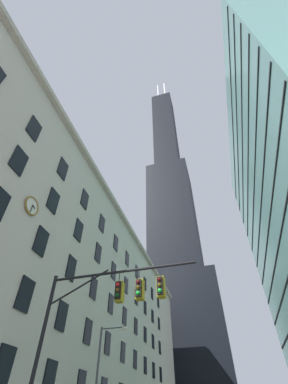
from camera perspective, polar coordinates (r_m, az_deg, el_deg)
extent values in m
cube|color=beige|center=(42.73, -16.22, -23.85)|extent=(17.04, 67.47, 27.07)
cube|color=#B2A893|center=(44.72, -3.23, -7.79)|extent=(0.70, 67.47, 0.60)
cube|color=black|center=(20.10, -28.30, -30.48)|extent=(0.14, 1.40, 2.20)
cube|color=black|center=(24.09, -19.89, -33.76)|extent=(0.14, 1.40, 2.20)
cube|color=black|center=(21.04, -24.47, -19.60)|extent=(0.14, 1.40, 2.20)
cube|color=black|center=(24.89, -17.48, -24.33)|extent=(0.14, 1.40, 2.20)
cube|color=black|center=(29.08, -12.12, -27.54)|extent=(0.14, 1.40, 2.20)
cube|color=black|center=(33.50, -7.94, -29.79)|extent=(0.14, 1.40, 2.20)
cube|color=black|center=(38.06, -4.62, -31.41)|extent=(0.14, 1.40, 2.20)
cube|color=black|center=(42.72, -1.94, -32.62)|extent=(0.14, 1.40, 2.20)
cube|color=black|center=(47.45, 0.26, -33.55)|extent=(0.14, 1.40, 2.20)
cube|color=black|center=(52.23, 2.10, -34.28)|extent=(0.14, 1.40, 2.20)
cube|color=black|center=(57.05, 3.65, -34.87)|extent=(0.14, 1.40, 2.20)
cube|color=black|center=(22.74, -21.50, -9.93)|extent=(0.14, 1.40, 2.20)
cube|color=black|center=(26.33, -15.59, -15.68)|extent=(0.14, 1.40, 2.20)
cube|color=black|center=(30.33, -10.94, -19.88)|extent=(0.14, 1.40, 2.20)
cube|color=black|center=(34.59, -7.24, -22.99)|extent=(0.14, 1.40, 2.20)
cube|color=black|center=(39.02, -4.25, -25.34)|extent=(0.14, 1.40, 2.20)
cube|color=black|center=(43.58, -1.80, -27.16)|extent=(0.14, 1.40, 2.20)
cube|color=black|center=(48.23, 0.25, -28.61)|extent=(0.14, 1.40, 2.20)
cube|color=black|center=(52.93, 1.97, -29.77)|extent=(0.14, 1.40, 2.20)
cube|color=black|center=(57.69, 3.44, -30.73)|extent=(0.14, 1.40, 2.20)
cube|color=black|center=(22.37, -25.61, 6.18)|extent=(0.14, 1.40, 2.20)
cube|color=black|center=(25.03, -19.16, -1.80)|extent=(0.14, 1.40, 2.20)
cube|color=black|center=(28.34, -14.05, -8.08)|extent=(0.14, 1.40, 2.20)
cube|color=black|center=(32.09, -9.97, -12.93)|extent=(0.14, 1.40, 2.20)
cube|color=black|center=(36.14, -6.66, -16.68)|extent=(0.14, 1.40, 2.20)
cube|color=black|center=(40.40, -3.94, -19.62)|extent=(0.14, 1.40, 2.20)
cube|color=black|center=(44.82, -1.68, -21.96)|extent=(0.14, 1.40, 2.20)
cube|color=black|center=(49.35, 0.23, -23.85)|extent=(0.14, 1.40, 2.20)
cube|color=black|center=(53.96, 1.86, -25.41)|extent=(0.14, 1.40, 2.20)
cube|color=black|center=(58.64, 3.26, -26.70)|extent=(0.14, 1.40, 2.20)
cube|color=black|center=(25.40, -22.81, 12.60)|extent=(0.14, 1.40, 2.20)
cube|color=black|center=(27.78, -17.26, 4.85)|extent=(0.14, 1.40, 2.20)
cube|color=black|center=(30.79, -12.79, -1.58)|extent=(0.14, 1.40, 2.20)
cube|color=black|center=(34.27, -9.15, -6.77)|extent=(0.14, 1.40, 2.20)
cube|color=black|center=(38.09, -6.16, -10.95)|extent=(0.14, 1.40, 2.20)
cube|color=black|center=(42.16, -3.67, -14.33)|extent=(0.14, 1.40, 2.20)
cube|color=black|center=(46.41, -1.57, -17.08)|extent=(0.14, 1.40, 2.20)
cube|color=black|center=(50.79, 0.22, -19.34)|extent=(0.14, 1.40, 2.20)
cube|color=black|center=(55.29, 1.76, -21.23)|extent=(0.14, 1.40, 2.20)
cube|color=black|center=(59.86, 3.10, -22.81)|extent=(0.14, 1.40, 2.20)
torus|color=olive|center=(22.30, -23.19, -2.79)|extent=(0.14, 1.59, 1.59)
cylinder|color=silver|center=(22.32, -23.27, -2.81)|extent=(0.05, 1.38, 1.38)
cube|color=black|center=(22.41, -22.85, -2.96)|extent=(0.03, 0.41, 0.18)
cube|color=black|center=(22.12, -23.30, -3.38)|extent=(0.03, 0.09, 0.61)
cube|color=black|center=(94.18, 8.89, -30.47)|extent=(26.92, 26.92, 38.38)
cube|color=black|center=(112.96, 6.42, -6.40)|extent=(18.84, 18.84, 55.83)
cube|color=black|center=(157.63, 4.68, 12.56)|extent=(12.11, 12.11, 69.79)
cylinder|color=silver|center=(198.35, 3.15, 20.47)|extent=(1.20, 1.20, 25.45)
cylinder|color=silver|center=(198.02, 4.61, 20.79)|extent=(1.20, 1.20, 25.45)
cube|color=black|center=(40.52, 28.93, -15.70)|extent=(0.12, 46.19, 0.24)
cube|color=black|center=(42.12, 27.14, -10.92)|extent=(0.12, 46.19, 0.24)
cube|color=black|center=(44.03, 25.55, -6.51)|extent=(0.12, 46.19, 0.24)
cube|color=black|center=(46.21, 24.13, -2.49)|extent=(0.12, 46.19, 0.24)
cube|color=black|center=(48.62, 22.84, 1.15)|extent=(0.12, 46.19, 0.24)
cube|color=black|center=(51.22, 21.68, 4.44)|extent=(0.12, 46.19, 0.24)
cube|color=black|center=(54.00, 20.63, 7.40)|extent=(0.12, 46.19, 0.24)
cube|color=black|center=(56.92, 19.67, 10.05)|extent=(0.12, 46.19, 0.24)
cube|color=black|center=(59.97, 18.80, 12.44)|extent=(0.12, 46.19, 0.24)
cylinder|color=black|center=(15.89, -22.03, -29.77)|extent=(0.20, 0.20, 7.86)
cylinder|color=black|center=(15.09, -4.93, -16.89)|extent=(8.19, 0.14, 0.14)
cylinder|color=black|center=(15.85, -13.95, -19.49)|extent=(3.36, 0.10, 1.69)
cylinder|color=black|center=(15.00, -5.39, -17.96)|extent=(0.04, 0.04, 0.60)
cube|color=black|center=(14.71, -5.58, -20.63)|extent=(0.30, 0.30, 0.90)
cube|color=olive|center=(14.86, -5.34, -20.87)|extent=(0.40, 0.40, 1.04)
sphere|color=red|center=(14.68, -5.74, -19.39)|extent=(0.20, 0.20, 0.20)
sphere|color=#4B3A08|center=(14.58, -5.82, -20.41)|extent=(0.20, 0.20, 0.20)
sphere|color=#083D10|center=(14.48, -5.90, -21.44)|extent=(0.20, 0.20, 0.20)
cylinder|color=black|center=(14.65, -1.06, -17.54)|extent=(0.04, 0.04, 0.60)
cube|color=black|center=(14.36, -1.10, -20.27)|extent=(0.30, 0.30, 0.90)
cube|color=olive|center=(14.51, -0.89, -20.51)|extent=(0.40, 0.40, 1.04)
sphere|color=#450808|center=(14.33, -1.28, -19.00)|extent=(0.20, 0.20, 0.20)
sphere|color=#4B3A08|center=(14.22, -1.30, -20.04)|extent=(0.20, 0.20, 0.20)
sphere|color=green|center=(14.12, -1.32, -21.10)|extent=(0.20, 0.20, 0.20)
cylinder|color=black|center=(14.39, 3.43, -17.00)|extent=(0.04, 0.04, 0.60)
cube|color=black|center=(14.09, 3.56, -19.77)|extent=(0.30, 0.30, 0.90)
cube|color=olive|center=(14.24, 3.73, -20.01)|extent=(0.40, 0.40, 1.04)
sphere|color=#450808|center=(14.05, 3.35, -18.48)|extent=(0.20, 0.20, 0.20)
sphere|color=#4B3A08|center=(13.95, 3.40, -19.53)|extent=(0.20, 0.20, 0.20)
sphere|color=green|center=(13.84, 3.44, -20.61)|extent=(0.20, 0.20, 0.20)
cylinder|color=#47474C|center=(24.73, -10.31, -35.49)|extent=(0.18, 0.18, 7.56)
cylinder|color=#47474C|center=(24.94, -6.75, -27.33)|extent=(2.07, 0.10, 0.10)
ellipsoid|color=#EFE5C6|center=(24.55, -4.24, -27.49)|extent=(0.56, 0.32, 0.24)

